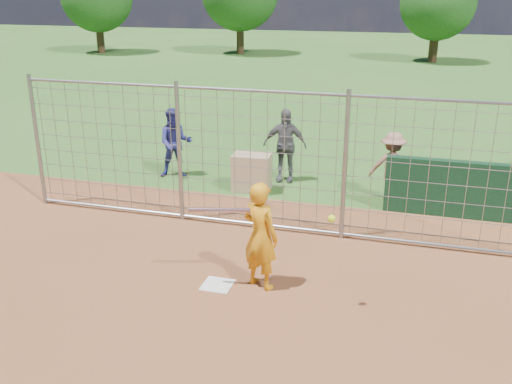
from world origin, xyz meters
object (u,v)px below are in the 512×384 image
(bystander_c, at_px, (392,166))
(equipment_bin, at_px, (252,172))
(batter, at_px, (260,236))
(bystander_a, at_px, (175,143))
(bystander_b, at_px, (285,145))

(bystander_c, relative_size, equipment_bin, 1.76)
(batter, xyz_separation_m, bystander_a, (-3.26, 4.40, -0.01))
(bystander_a, distance_m, equipment_bin, 2.03)
(batter, bearing_deg, bystander_a, -30.40)
(equipment_bin, bearing_deg, bystander_c, 0.46)
(equipment_bin, bearing_deg, bystander_b, 52.44)
(batter, relative_size, equipment_bin, 2.01)
(bystander_a, xyz_separation_m, bystander_c, (4.83, -0.14, -0.09))
(bystander_a, height_order, equipment_bin, bystander_a)
(bystander_a, relative_size, equipment_bin, 1.99)
(batter, distance_m, bystander_c, 4.54)
(batter, height_order, equipment_bin, batter)
(batter, relative_size, bystander_a, 1.01)
(equipment_bin, bearing_deg, bystander_a, 162.30)
(bystander_c, bearing_deg, bystander_b, -16.06)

